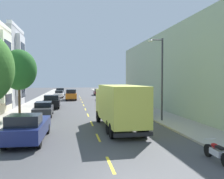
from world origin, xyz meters
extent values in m
plane|color=#424244|center=(0.00, 30.00, 0.00)|extent=(160.00, 160.00, 0.00)
cube|color=#A39E93|center=(-7.10, 28.00, 0.07)|extent=(3.20, 120.00, 0.14)
cube|color=#A39E93|center=(7.10, 28.00, 0.07)|extent=(3.20, 120.00, 0.14)
cube|color=yellow|center=(0.00, 2.00, 0.00)|extent=(0.14, 2.20, 0.01)
cube|color=yellow|center=(0.00, 7.00, 0.00)|extent=(0.14, 2.20, 0.01)
cube|color=yellow|center=(0.00, 12.00, 0.00)|extent=(0.14, 2.20, 0.01)
cube|color=yellow|center=(0.00, 17.00, 0.00)|extent=(0.14, 2.20, 0.01)
cube|color=yellow|center=(0.00, 22.00, 0.00)|extent=(0.14, 2.20, 0.01)
cube|color=yellow|center=(0.00, 27.00, 0.00)|extent=(0.14, 2.20, 0.01)
cube|color=yellow|center=(0.00, 32.00, 0.00)|extent=(0.14, 2.20, 0.01)
cube|color=yellow|center=(0.00, 37.00, 0.00)|extent=(0.14, 2.20, 0.01)
cube|color=yellow|center=(0.00, 42.00, 0.00)|extent=(0.14, 2.20, 0.01)
cube|color=yellow|center=(0.00, 47.00, 0.00)|extent=(0.14, 2.20, 0.01)
cube|color=white|center=(-8.42, 18.47, 4.95)|extent=(0.55, 3.40, 7.14)
cube|color=#1E232D|center=(-8.13, 18.47, 1.65)|extent=(0.04, 2.58, 1.10)
cube|color=#1E232D|center=(-8.13, 18.47, 4.40)|extent=(0.04, 2.58, 1.10)
cube|color=#1E232D|center=(-8.13, 18.47, 7.14)|extent=(0.04, 2.58, 1.10)
cube|color=silver|center=(-8.95, 26.22, 10.59)|extent=(0.60, 7.55, 0.44)
cube|color=silver|center=(-8.42, 26.22, 5.60)|extent=(0.55, 3.40, 8.08)
cube|color=#1E232D|center=(-8.13, 26.22, 1.87)|extent=(0.04, 2.58, 1.10)
cube|color=#1E232D|center=(-8.13, 26.22, 4.98)|extent=(0.04, 2.58, 1.10)
cube|color=#1E232D|center=(-8.13, 26.22, 8.08)|extent=(0.04, 2.58, 1.10)
cube|color=#99AD8E|center=(13.70, 20.00, 4.63)|extent=(10.00, 36.00, 9.27)
cylinder|color=#47331E|center=(-6.40, 15.15, 1.67)|extent=(0.22, 0.22, 3.06)
ellipsoid|color=#235B23|center=(-6.40, 15.15, 4.59)|extent=(3.17, 3.17, 3.71)
cylinder|color=#38383D|center=(6.10, 11.89, 3.69)|extent=(0.16, 0.16, 7.11)
cylinder|color=#38383D|center=(5.55, 11.89, 7.10)|extent=(1.10, 0.10, 0.10)
ellipsoid|color=silver|center=(5.05, 11.89, 7.00)|extent=(0.44, 0.28, 0.20)
cube|color=#D8D84C|center=(1.84, 8.55, 1.96)|extent=(2.61, 6.18, 2.61)
cube|color=#D8D84C|center=(1.69, 12.75, 1.76)|extent=(2.37, 1.98, 2.20)
cube|color=black|center=(1.66, 13.65, 2.24)|extent=(2.02, 0.15, 0.97)
cube|color=black|center=(1.94, 5.59, 0.43)|extent=(2.40, 0.24, 0.24)
cylinder|color=black|center=(2.75, 12.84, 0.48)|extent=(0.31, 0.97, 0.96)
cylinder|color=black|center=(0.63, 12.76, 0.48)|extent=(0.31, 0.97, 0.96)
cylinder|color=black|center=(2.96, 6.74, 0.48)|extent=(0.31, 0.97, 0.96)
cylinder|color=black|center=(0.84, 6.67, 0.48)|extent=(0.31, 0.97, 0.96)
cylinder|color=black|center=(2.92, 7.84, 0.48)|extent=(0.31, 0.97, 0.96)
cylinder|color=black|center=(0.80, 7.77, 0.48)|extent=(0.31, 0.97, 0.96)
cube|color=tan|center=(4.27, 29.07, 0.64)|extent=(1.79, 4.02, 0.62)
cube|color=black|center=(4.27, 28.59, 1.23)|extent=(1.55, 1.70, 0.55)
cylinder|color=black|center=(5.05, 30.42, 0.33)|extent=(0.23, 0.66, 0.66)
cylinder|color=black|center=(3.53, 30.44, 0.33)|extent=(0.23, 0.66, 0.66)
cylinder|color=black|center=(5.01, 27.70, 0.33)|extent=(0.23, 0.66, 0.66)
cylinder|color=black|center=(3.49, 27.72, 0.33)|extent=(0.23, 0.66, 0.66)
cube|color=navy|center=(-4.22, 6.95, 0.73)|extent=(2.15, 5.35, 0.80)
cube|color=black|center=(-4.25, 5.78, 1.43)|extent=(1.80, 1.64, 0.60)
cylinder|color=black|center=(-5.16, 5.17, 0.33)|extent=(0.24, 0.67, 0.66)
cylinder|color=black|center=(-3.38, 5.12, 0.33)|extent=(0.24, 0.67, 0.66)
cylinder|color=black|center=(-5.06, 8.77, 0.33)|extent=(0.24, 0.67, 0.66)
cylinder|color=black|center=(-3.28, 8.72, 0.33)|extent=(0.24, 0.67, 0.66)
cube|color=silver|center=(-4.29, 42.44, 0.64)|extent=(1.83, 4.04, 0.62)
cube|color=black|center=(-4.28, 42.92, 1.23)|extent=(1.57, 1.72, 0.55)
cylinder|color=black|center=(-5.08, 41.09, 0.33)|extent=(0.24, 0.66, 0.66)
cylinder|color=black|center=(-3.56, 41.06, 0.33)|extent=(0.24, 0.66, 0.66)
cylinder|color=black|center=(-5.02, 43.81, 0.33)|extent=(0.24, 0.66, 0.66)
cylinder|color=black|center=(-3.50, 43.78, 0.33)|extent=(0.24, 0.66, 0.66)
cube|color=#7A9EC6|center=(4.50, 16.13, 0.78)|extent=(2.06, 4.84, 0.90)
cube|color=black|center=(4.50, 16.13, 1.58)|extent=(1.78, 2.82, 0.70)
cylinder|color=black|center=(5.33, 17.78, 0.33)|extent=(0.24, 0.66, 0.66)
cylinder|color=black|center=(3.60, 17.74, 0.33)|extent=(0.24, 0.66, 0.66)
cylinder|color=black|center=(5.40, 14.52, 0.33)|extent=(0.24, 0.66, 0.66)
cylinder|color=black|center=(3.67, 14.48, 0.33)|extent=(0.24, 0.66, 0.66)
cube|color=black|center=(-4.25, 24.63, 0.73)|extent=(2.15, 5.36, 0.80)
cube|color=black|center=(-4.21, 23.47, 1.43)|extent=(1.81, 1.64, 0.60)
cylinder|color=black|center=(-5.08, 22.81, 0.33)|extent=(0.24, 0.67, 0.66)
cylinder|color=black|center=(-3.30, 22.86, 0.33)|extent=(0.24, 0.67, 0.66)
cylinder|color=black|center=(-5.19, 26.41, 0.33)|extent=(0.24, 0.67, 0.66)
cylinder|color=black|center=(-3.41, 26.46, 0.33)|extent=(0.24, 0.67, 0.66)
cube|color=#333338|center=(-4.49, 17.09, 0.63)|extent=(1.93, 4.55, 0.60)
cube|color=black|center=(-4.50, 17.31, 1.18)|extent=(1.65, 2.21, 0.50)
cylinder|color=black|center=(-5.24, 15.53, 0.33)|extent=(0.24, 0.67, 0.66)
cylinder|color=black|center=(-3.66, 15.58, 0.33)|extent=(0.24, 0.67, 0.66)
cylinder|color=black|center=(-5.33, 18.59, 0.33)|extent=(0.24, 0.67, 0.66)
cylinder|color=black|center=(-3.75, 18.64, 0.33)|extent=(0.24, 0.67, 0.66)
cube|color=#B2B5BA|center=(-4.45, 51.64, 0.73)|extent=(2.11, 5.34, 0.80)
cube|color=black|center=(-4.42, 50.47, 1.43)|extent=(1.79, 1.63, 0.60)
cylinder|color=black|center=(-5.30, 49.82, 0.33)|extent=(0.23, 0.66, 0.66)
cylinder|color=black|center=(-3.52, 49.86, 0.33)|extent=(0.23, 0.66, 0.66)
cylinder|color=black|center=(-5.37, 53.42, 0.33)|extent=(0.23, 0.66, 0.66)
cylinder|color=black|center=(-3.60, 53.46, 0.33)|extent=(0.23, 0.66, 0.66)
cube|color=maroon|center=(4.49, 50.00, 0.64)|extent=(1.89, 4.73, 0.62)
cube|color=black|center=(4.48, 49.63, 1.23)|extent=(1.64, 2.84, 0.55)
cylinder|color=black|center=(5.31, 51.59, 0.33)|extent=(0.23, 0.66, 0.66)
cylinder|color=black|center=(3.71, 51.61, 0.33)|extent=(0.23, 0.66, 0.66)
cylinder|color=black|center=(5.26, 48.39, 0.33)|extent=(0.23, 0.66, 0.66)
cylinder|color=black|center=(3.66, 48.42, 0.33)|extent=(0.23, 0.66, 0.66)
cube|color=#AD1E1E|center=(4.35, 35.97, 0.78)|extent=(1.98, 4.81, 0.90)
cube|color=black|center=(4.35, 35.97, 1.58)|extent=(1.73, 2.79, 0.70)
cylinder|color=black|center=(5.23, 37.60, 0.33)|extent=(0.22, 0.66, 0.66)
cylinder|color=black|center=(3.50, 37.61, 0.33)|extent=(0.22, 0.66, 0.66)
cylinder|color=black|center=(5.21, 34.33, 0.33)|extent=(0.22, 0.66, 0.66)
cylinder|color=black|center=(3.48, 34.34, 0.33)|extent=(0.22, 0.66, 0.66)
cube|color=orange|center=(-1.80, 36.88, 0.78)|extent=(1.95, 4.80, 0.90)
cube|color=black|center=(-1.80, 36.88, 1.58)|extent=(1.72, 2.78, 0.70)
cylinder|color=black|center=(-2.67, 35.25, 0.33)|extent=(0.22, 0.66, 0.66)
cylinder|color=black|center=(-0.94, 35.25, 0.33)|extent=(0.22, 0.66, 0.66)
cylinder|color=black|center=(-2.67, 38.51, 0.33)|extent=(0.22, 0.66, 0.66)
cylinder|color=black|center=(-0.93, 38.51, 0.33)|extent=(0.22, 0.66, 0.66)
cylinder|color=black|center=(4.77, 2.34, 0.30)|extent=(0.16, 0.60, 0.60)
cube|color=silver|center=(4.75, 1.61, 0.42)|extent=(0.31, 0.82, 0.28)
ellipsoid|color=maroon|center=(4.76, 1.79, 0.68)|extent=(0.24, 0.48, 0.22)
cube|color=black|center=(4.74, 1.35, 0.70)|extent=(0.24, 0.53, 0.10)
cylinder|color=silver|center=(4.77, 2.22, 0.88)|extent=(0.62, 0.05, 0.03)
camera|label=1|loc=(-1.60, -8.22, 3.66)|focal=39.03mm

